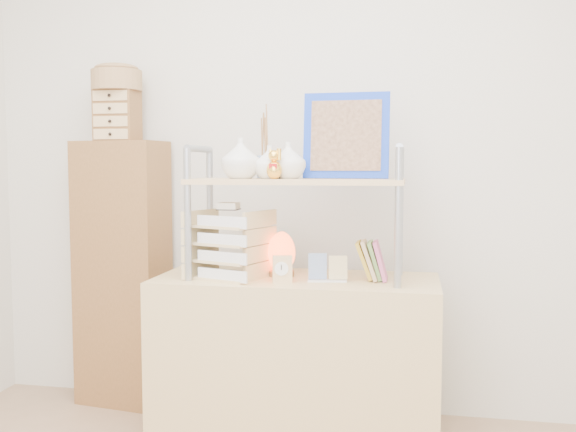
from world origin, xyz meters
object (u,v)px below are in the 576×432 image
cabinet (123,273)px  desk (296,363)px  salt_lamp (282,253)px  letter_tray (229,248)px

cabinet → desk: bearing=-12.9°
cabinet → salt_lamp: 0.98m
desk → salt_lamp: size_ratio=6.21×
salt_lamp → letter_tray: bearing=-156.4°
desk → salt_lamp: salt_lamp is taller
letter_tray → cabinet: bearing=148.1°
letter_tray → salt_lamp: 0.23m
desk → cabinet: (-0.97, 0.37, 0.30)m
desk → cabinet: 1.08m
cabinet → salt_lamp: (0.90, -0.34, 0.17)m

